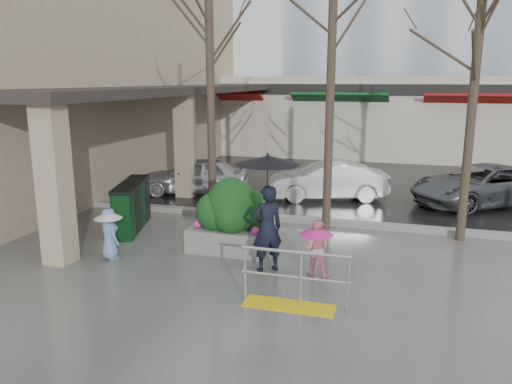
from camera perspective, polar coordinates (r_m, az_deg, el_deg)
The scene contains 20 objects.
ground at distance 10.29m, azimuth -1.85°, elevation -9.25°, with size 120.00×120.00×0.00m, color #51514F.
street_asphalt at distance 31.43m, azimuth 11.00°, elevation 5.46°, with size 120.00×36.00×0.01m, color black.
curb at distance 13.92m, azimuth 3.37°, elevation -3.04°, with size 120.00×0.30×0.15m, color gray.
near_building at distance 20.87m, azimuth -19.08°, elevation 12.45°, with size 6.00×18.00×8.00m, color tan.
canopy_slab at distance 18.77m, azimuth -8.26°, elevation 11.91°, with size 2.80×18.00×0.25m, color #2D2823.
pillar_front at distance 11.21m, azimuth -22.05°, elevation 0.99°, with size 0.55×0.55×3.50m, color tan.
pillar_back at distance 16.70m, azimuth -8.12°, elevation 5.37°, with size 0.55×0.55×3.50m, color tan.
storefront_row at distance 27.09m, azimuth 14.55°, elevation 8.43°, with size 34.00×6.74×4.00m.
handrail at distance 8.74m, azimuth 4.22°, elevation -10.72°, with size 1.90×0.50×1.03m.
tree_west at distance 13.67m, azimuth -5.35°, elevation 17.85°, with size 3.20×3.20×6.80m.
tree_midwest at distance 12.86m, azimuth 8.75°, elevation 18.76°, with size 3.20×3.20×7.00m.
tree_mideast at distance 12.77m, azimuth 24.13°, elevation 16.20°, with size 3.20×3.20×6.50m.
woman at distance 10.00m, azimuth 1.30°, elevation -1.27°, with size 1.31×1.31×2.44m.
child_pink at distance 10.01m, azimuth 6.87°, elevation -5.94°, with size 0.68×0.68×1.15m.
child_blue at distance 11.34m, azimuth -16.45°, elevation -4.11°, with size 0.66×0.61×1.14m.
planter at distance 11.33m, azimuth -2.70°, elevation -2.82°, with size 1.96×1.15×1.71m.
news_boxes at distance 13.42m, azimuth -13.99°, elevation -1.55°, with size 1.12×2.30×1.26m.
car_a at distance 17.32m, azimuth -7.03°, elevation 1.91°, with size 1.49×3.70×1.26m, color #ACABB0.
car_b at distance 16.46m, azimuth 8.18°, elevation 1.31°, with size 1.33×3.82×1.26m, color silver.
car_c at distance 17.10m, azimuth 24.40°, elevation 0.72°, with size 2.09×4.53×1.26m, color #5B5D62.
Camera 1 is at (3.04, -9.05, 3.85)m, focal length 35.00 mm.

